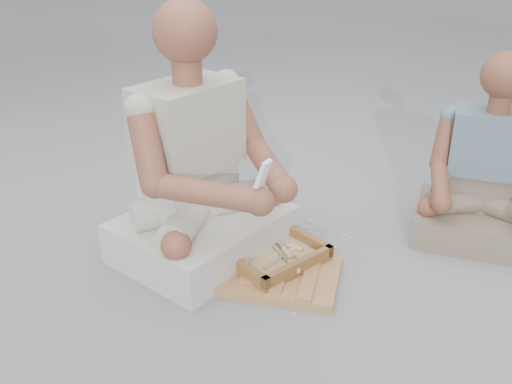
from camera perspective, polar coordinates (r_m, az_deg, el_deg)
The scene contains 31 objects.
ground at distance 2.19m, azimuth -1.76°, elevation -9.62°, with size 60.00×60.00×0.00m, color gray.
carved_panel at distance 2.24m, azimuth 1.27°, elevation -8.12°, with size 0.54×0.36×0.04m, color olive.
tool_tray at distance 2.33m, azimuth 0.56°, elevation -5.59°, with size 0.55×0.50×0.06m.
chisel_0 at distance 2.30m, azimuth 3.34°, elevation -5.97°, with size 0.06×0.22×0.02m.
chisel_1 at distance 2.44m, azimuth 1.09°, elevation -3.55°, with size 0.12×0.20×0.02m.
chisel_2 at distance 2.33m, azimuth 3.43°, elevation -5.46°, with size 0.22×0.02×0.02m.
chisel_3 at distance 2.25m, azimuth -0.87°, elevation -6.59°, with size 0.10×0.21×0.02m.
chisel_4 at distance 2.22m, azimuth 3.53°, elevation -7.16°, with size 0.19×0.15×0.02m.
chisel_5 at distance 2.27m, azimuth 4.12°, elevation -6.49°, with size 0.21×0.11×0.02m.
chisel_6 at distance 2.39m, azimuth 1.43°, elevation -4.46°, with size 0.07×0.22×0.02m.
chisel_7 at distance 2.39m, azimuth 1.72°, elevation -4.43°, with size 0.10×0.21×0.02m.
chisel_8 at distance 2.37m, azimuth -0.18°, elevation -4.88°, with size 0.13×0.20×0.02m.
chisel_9 at distance 2.28m, azimuth 2.93°, elevation -5.83°, with size 0.18×0.16×0.02m.
wood_chip_0 at distance 2.21m, azimuth -2.34°, elevation -9.26°, with size 0.02×0.01×0.00m, color tan.
wood_chip_1 at distance 2.34m, azimuth 8.60°, elevation -7.39°, with size 0.02×0.01×0.00m, color tan.
wood_chip_2 at distance 2.21m, azimuth -2.68°, elevation -9.17°, with size 0.02×0.01×0.00m, color tan.
wood_chip_3 at distance 2.18m, azimuth 5.11°, elevation -9.92°, with size 0.02×0.01×0.00m, color tan.
wood_chip_4 at distance 2.32m, azimuth -7.44°, elevation -7.54°, with size 0.02×0.01×0.00m, color tan.
wood_chip_5 at distance 2.59m, azimuth 5.03°, elevation -3.63°, with size 0.02×0.01×0.00m, color tan.
wood_chip_6 at distance 2.06m, azimuth 3.76°, elevation -12.08°, with size 0.02×0.01×0.00m, color tan.
wood_chip_7 at distance 2.36m, azimuth -7.70°, elevation -6.94°, with size 0.02×0.01×0.00m, color tan.
wood_chip_8 at distance 2.49m, azimuth -6.71°, elevation -5.10°, with size 0.02×0.01×0.00m, color tan.
wood_chip_9 at distance 2.65m, azimuth 5.53°, elevation -2.96°, with size 0.02×0.01×0.00m, color tan.
wood_chip_10 at distance 2.44m, azimuth -6.04°, elevation -5.72°, with size 0.02×0.01×0.00m, color tan.
wood_chip_11 at distance 2.55m, azimuth 9.47°, elevation -4.48°, with size 0.02×0.01×0.00m, color tan.
wood_chip_12 at distance 2.55m, azimuth 8.75°, elevation -4.33°, with size 0.02×0.01×0.00m, color tan.
wood_chip_13 at distance 2.46m, azimuth 7.96°, elevation -5.52°, with size 0.02×0.01×0.00m, color tan.
wood_chip_14 at distance 2.31m, azimuth 0.56°, elevation -7.46°, with size 0.02×0.01×0.00m, color tan.
craftsman at distance 2.27m, azimuth -5.68°, elevation 1.67°, with size 0.74×0.74×1.02m.
companion at distance 2.59m, azimuth 21.97°, elevation 1.07°, with size 0.57×0.49×0.81m.
mobile_phone at distance 1.94m, azimuth 0.69°, elevation 1.82°, with size 0.05×0.05×0.11m.
Camera 1 is at (0.92, -1.54, 1.26)m, focal length 40.00 mm.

